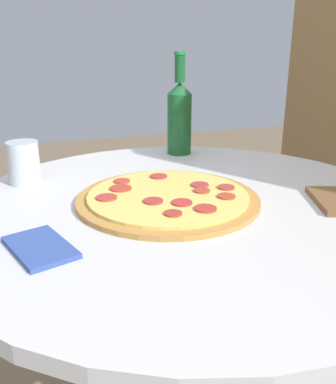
% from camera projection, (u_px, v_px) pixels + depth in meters
% --- Properties ---
extents(table, '(0.92, 0.92, 0.76)m').
position_uv_depth(table, '(188.00, 285.00, 0.90)').
color(table, silver).
rests_on(table, ground_plane).
extents(pizza, '(0.36, 0.36, 0.02)m').
position_uv_depth(pizza, '(168.00, 198.00, 0.84)').
color(pizza, '#B77F3D').
rests_on(pizza, table).
extents(beer_bottle, '(0.07, 0.07, 0.27)m').
position_uv_depth(beer_bottle, '(179.00, 115.00, 1.16)').
color(beer_bottle, '#195628').
rests_on(beer_bottle, table).
extents(drinking_glass, '(0.07, 0.07, 0.09)m').
position_uv_depth(drinking_glass, '(24.00, 163.00, 0.93)').
color(drinking_glass, silver).
rests_on(drinking_glass, table).
extents(napkin, '(0.15, 0.11, 0.01)m').
position_uv_depth(napkin, '(40.00, 247.00, 0.65)').
color(napkin, '#334C99').
rests_on(napkin, table).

